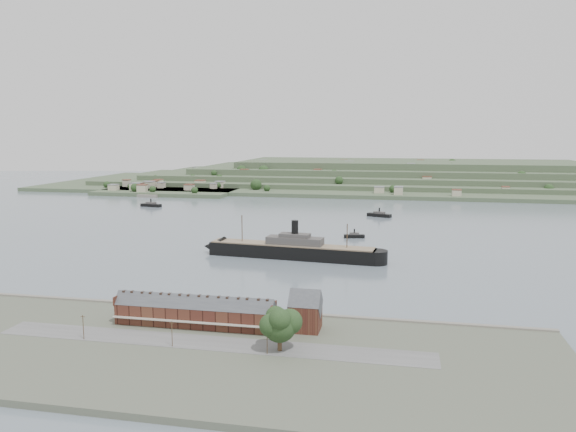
% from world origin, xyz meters
% --- Properties ---
extents(ground, '(1400.00, 1400.00, 0.00)m').
position_xyz_m(ground, '(0.00, 0.00, 0.00)').
color(ground, slate).
rests_on(ground, ground).
extents(near_shore, '(220.00, 80.00, 2.60)m').
position_xyz_m(near_shore, '(0.00, -186.75, 1.01)').
color(near_shore, '#4C5142').
rests_on(near_shore, ground).
extents(terrace_row, '(55.60, 9.80, 11.07)m').
position_xyz_m(terrace_row, '(-10.00, -168.02, 6.84)').
color(terrace_row, '#441F18').
rests_on(terrace_row, ground).
extents(gabled_building, '(10.40, 10.18, 14.09)m').
position_xyz_m(gabled_building, '(27.50, -164.00, 8.19)').
color(gabled_building, '#441F18').
rests_on(gabled_building, ground).
extents(far_peninsula, '(760.00, 309.00, 30.00)m').
position_xyz_m(far_peninsula, '(27.91, 393.10, 11.88)').
color(far_peninsula, '#374B32').
rests_on(far_peninsula, ground).
extents(steamship, '(103.56, 21.56, 24.84)m').
position_xyz_m(steamship, '(-2.39, -50.09, 4.59)').
color(steamship, black).
rests_on(steamship, ground).
extents(tugboat, '(13.66, 5.88, 5.96)m').
position_xyz_m(tugboat, '(28.28, 15.94, 1.45)').
color(tugboat, black).
rests_on(tugboat, ground).
extents(ferry_west, '(20.62, 9.24, 7.47)m').
position_xyz_m(ferry_west, '(-168.01, 133.56, 1.80)').
color(ferry_west, black).
rests_on(ferry_west, ground).
extents(ferry_east, '(20.21, 12.38, 7.35)m').
position_xyz_m(ferry_east, '(40.01, 112.16, 1.77)').
color(ferry_east, black).
rests_on(ferry_east, ground).
extents(fig_tree, '(12.51, 10.83, 13.96)m').
position_xyz_m(fig_tree, '(23.40, -184.05, 10.52)').
color(fig_tree, '#463320').
rests_on(fig_tree, ground).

